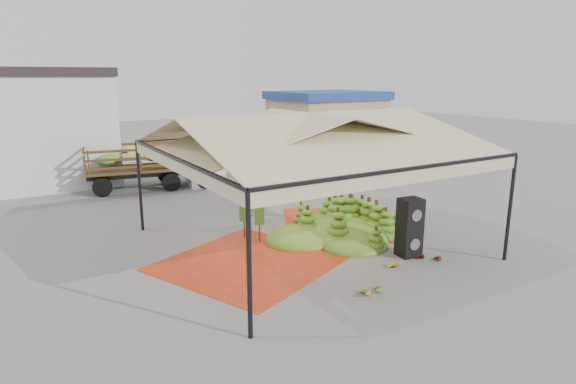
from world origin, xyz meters
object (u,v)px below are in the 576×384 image
vendor (254,192)px  truck_left (162,160)px  speaker_stack (410,227)px  truck_right (306,141)px  banana_heap (346,218)px

vendor → truck_left: (-1.50, 6.29, 0.42)m
speaker_stack → truck_left: (-3.38, 12.28, 0.43)m
speaker_stack → vendor: 6.28m
truck_right → truck_left: bearing=165.4°
banana_heap → truck_left: (-2.96, 9.90, 0.70)m
vendor → banana_heap: bearing=91.5°
vendor → truck_right: bearing=-155.4°
truck_left → vendor: bearing=-66.1°
speaker_stack → truck_right: (4.86, 12.76, 0.69)m
banana_heap → truck_right: size_ratio=0.70×
vendor → truck_right: 9.58m
banana_heap → vendor: bearing=112.0°
truck_left → truck_right: 8.26m
speaker_stack → vendor: size_ratio=0.99×
truck_right → speaker_stack: bearing=-128.8°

